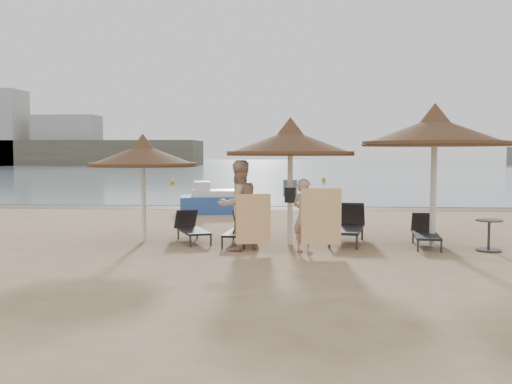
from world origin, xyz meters
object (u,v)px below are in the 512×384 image
side_table (489,236)px  palapa_center (290,143)px  lounger_near_left (241,229)px  person_right (304,210)px  palapa_right (435,132)px  pedal_boat (213,201)px  palapa_left (143,156)px  lounger_far_left (191,228)px  person_left (239,198)px  lounger_far_right (425,232)px  lounger_near_right (348,225)px

side_table → palapa_center: bearing=172.3°
lounger_near_left → person_right: person_right is taller
palapa_right → pedal_boat: size_ratio=1.24×
palapa_left → side_table: (7.78, -0.75, -1.73)m
palapa_center → person_right: bearing=-74.1°
palapa_left → lounger_far_left: bearing=9.5°
lounger_near_left → pedal_boat: 6.78m
palapa_center → palapa_right: (3.23, -0.02, 0.24)m
person_left → person_right: person_left is taller
pedal_boat → side_table: bearing=-58.0°
lounger_far_right → side_table: bearing=-19.9°
palapa_center → lounger_near_left: size_ratio=1.76×
lounger_near_right → pedal_boat: (-4.15, 6.23, 0.01)m
palapa_center → side_table: size_ratio=4.36×
palapa_right → lounger_near_right: palapa_right is taller
lounger_far_left → person_right: 3.11m
palapa_center → person_left: 1.85m
lounger_near_left → lounger_near_right: (2.54, 0.36, 0.07)m
palapa_center → palapa_right: size_ratio=0.91×
lounger_near_left → person_left: bearing=-81.6°
palapa_right → lounger_near_left: size_ratio=1.94×
person_right → palapa_right: bearing=-120.5°
palapa_center → lounger_far_right: 3.68m
lounger_near_right → pedal_boat: bearing=134.6°
palapa_left → lounger_near_left: size_ratio=1.54×
side_table → pedal_boat: (-7.07, 7.30, 0.09)m
person_left → pedal_boat: bearing=-112.4°
lounger_far_right → lounger_far_left: bearing=-176.9°
lounger_near_left → person_left: size_ratio=0.74×
lounger_near_right → lounger_far_right: bearing=-4.5°
palapa_center → lounger_far_left: palapa_center is taller
person_left → person_right: bearing=136.0°
palapa_right → person_right: palapa_right is taller
lounger_near_right → person_left: 2.92m
palapa_center → pedal_boat: size_ratio=1.13×
person_left → lounger_near_right: bearing=173.7°
palapa_left → side_table: palapa_left is taller
palapa_left → palapa_center: 3.50m
palapa_center → person_left: size_ratio=1.30×
palapa_right → lounger_near_left: palapa_right is taller
side_table → palapa_left: bearing=174.5°
palapa_left → pedal_boat: 6.79m
person_right → palapa_center: bearing=-34.8°
palapa_left → person_right: palapa_left is taller
lounger_far_left → pedal_boat: bearing=68.8°
person_right → side_table: bearing=-133.4°
palapa_right → lounger_far_right: palapa_right is taller
palapa_right → pedal_boat: palapa_right is taller
lounger_near_left → lounger_far_right: size_ratio=1.02×
palapa_center → pedal_boat: bearing=112.4°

